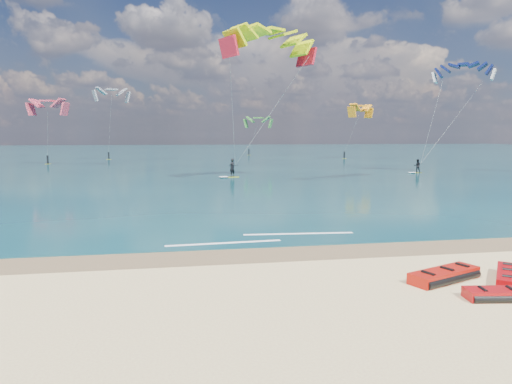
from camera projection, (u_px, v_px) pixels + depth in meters
ground at (198, 175)px, 54.08m from camera, size 320.00×320.00×0.00m
wet_sand_strip at (237, 256)px, 17.89m from camera, size 320.00×2.40×0.01m
sea at (187, 153)px, 116.69m from camera, size 320.00×200.00×0.04m
packed_kite_left at (444, 280)px, 14.83m from camera, size 3.08×2.12×0.42m
packed_kite_mid at (506, 299)px, 13.14m from camera, size 2.63×1.34×0.36m
packed_kite_right at (510, 282)px, 14.68m from camera, size 2.50×2.73×0.42m
kitesurfer_main at (252, 96)px, 46.43m from camera, size 11.76×9.88×16.58m
kitesurfer_far at (442, 111)px, 54.37m from camera, size 9.50×5.84×14.18m
shoreline_foam at (264, 238)px, 20.74m from camera, size 8.85×1.87×0.01m
distant_kites at (132, 130)px, 87.29m from camera, size 85.27×35.73×13.80m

